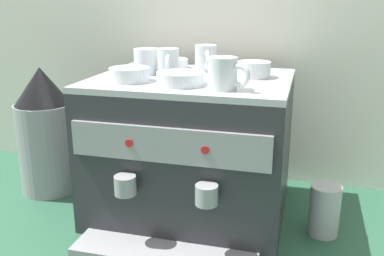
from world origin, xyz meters
TOP-DOWN VIEW (x-y plane):
  - ground_plane at (0.00, 0.00)m, footprint 4.00×4.00m
  - tiled_backsplash_wall at (0.00, 0.32)m, footprint 2.80×0.03m
  - espresso_machine at (0.00, -0.00)m, footprint 0.56×0.56m
  - ceramic_cup_0 at (0.02, 0.11)m, footprint 0.07×0.11m
  - ceramic_cup_1 at (0.12, -0.14)m, footprint 0.11×0.07m
  - ceramic_cup_2 at (-0.07, -0.01)m, footprint 0.06×0.10m
  - ceramic_cup_3 at (-0.14, 0.02)m, footprint 0.09×0.10m
  - ceramic_bowl_0 at (0.17, 0.05)m, footprint 0.09×0.09m
  - ceramic_bowl_1 at (-0.00, -0.12)m, footprint 0.12×0.12m
  - ceramic_bowl_2 at (-0.15, -0.10)m, footprint 0.11×0.11m
  - ceramic_bowl_3 at (-0.11, 0.13)m, footprint 0.12×0.12m
  - coffee_grinder at (-0.51, 0.02)m, footprint 0.19×0.19m
  - milk_pitcher at (0.39, -0.05)m, footprint 0.08×0.08m

SIDE VIEW (x-z plane):
  - ground_plane at x=0.00m, z-range 0.00..0.00m
  - milk_pitcher at x=0.39m, z-range 0.00..0.14m
  - espresso_machine at x=0.00m, z-range 0.00..0.41m
  - coffee_grinder at x=-0.51m, z-range 0.00..0.42m
  - ceramic_bowl_3 at x=-0.11m, z-range 0.42..0.45m
  - ceramic_bowl_1 at x=0.00m, z-range 0.42..0.45m
  - ceramic_bowl_2 at x=-0.15m, z-range 0.42..0.45m
  - ceramic_bowl_0 at x=0.17m, z-range 0.42..0.46m
  - ceramic_cup_3 at x=-0.14m, z-range 0.42..0.49m
  - ceramic_cup_1 at x=0.12m, z-range 0.42..0.50m
  - ceramic_cup_0 at x=0.02m, z-range 0.42..0.50m
  - ceramic_cup_2 at x=-0.07m, z-range 0.42..0.50m
  - tiled_backsplash_wall at x=0.00m, z-range 0.00..1.05m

